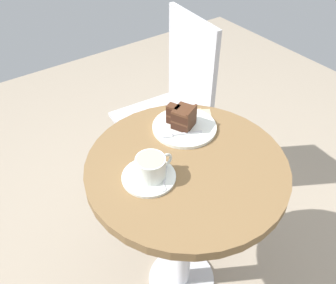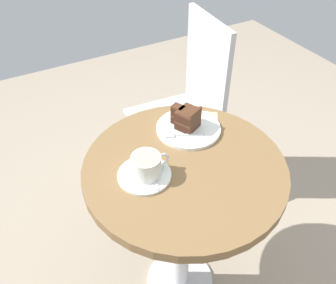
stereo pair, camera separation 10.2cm
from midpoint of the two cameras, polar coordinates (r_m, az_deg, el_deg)
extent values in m
cube|color=gray|center=(1.73, 3.69, -21.48)|extent=(4.40, 4.40, 0.01)
cylinder|color=brown|center=(1.14, 5.24, -4.34)|extent=(0.65, 0.65, 0.03)
cylinder|color=silver|center=(1.42, 4.34, -14.63)|extent=(0.07, 0.07, 0.69)
cylinder|color=silver|center=(1.72, 3.72, -21.27)|extent=(0.29, 0.29, 0.02)
cylinder|color=silver|center=(1.08, -1.12, -5.43)|extent=(0.17, 0.17, 0.01)
cylinder|color=silver|center=(1.06, -0.78, -3.94)|extent=(0.09, 0.09, 0.07)
cylinder|color=#D6B789|center=(1.03, -0.79, -2.62)|extent=(0.08, 0.08, 0.00)
torus|color=silver|center=(1.08, 1.70, -2.99)|extent=(0.05, 0.01, 0.05)
cube|color=silver|center=(1.07, 1.44, -5.58)|extent=(0.06, 0.07, 0.00)
ellipsoid|color=silver|center=(1.04, 0.92, -7.56)|extent=(0.02, 0.02, 0.00)
cylinder|color=silver|center=(1.26, 5.60, 2.11)|extent=(0.23, 0.23, 0.01)
cube|color=#381E14|center=(1.24, 5.50, 2.82)|extent=(0.09, 0.09, 0.03)
cube|color=#381E14|center=(1.26, 3.92, 3.51)|extent=(0.05, 0.05, 0.03)
cube|color=#4C2B19|center=(1.23, 5.55, 3.49)|extent=(0.09, 0.09, 0.01)
cube|color=#4C2B19|center=(1.25, 3.95, 4.17)|extent=(0.05, 0.05, 0.01)
cube|color=#381E14|center=(1.22, 5.60, 4.16)|extent=(0.09, 0.09, 0.03)
cube|color=#381E14|center=(1.24, 3.99, 4.84)|extent=(0.05, 0.05, 0.03)
cube|color=#4C2B19|center=(1.21, 5.66, 4.85)|extent=(0.09, 0.09, 0.01)
cube|color=#4C2B19|center=(1.23, 4.03, 5.52)|extent=(0.05, 0.05, 0.01)
cube|color=#4C2B19|center=(1.22, 6.73, 3.30)|extent=(0.07, 0.04, 0.08)
cube|color=silver|center=(1.22, 5.88, 1.07)|extent=(0.10, 0.05, 0.00)
cube|color=silver|center=(1.21, 2.68, 0.99)|extent=(0.04, 0.04, 0.00)
cube|color=tan|center=(1.29, 7.09, 2.89)|extent=(0.20, 0.20, 0.00)
cube|color=tan|center=(1.29, 6.30, 2.99)|extent=(0.18, 0.18, 0.00)
cylinder|color=#BCBCC1|center=(1.97, -4.16, -0.73)|extent=(0.02, 0.02, 0.44)
cylinder|color=#BCBCC1|center=(1.75, -0.33, -7.15)|extent=(0.02, 0.02, 0.44)
cylinder|color=#BCBCC1|center=(2.07, 4.20, 1.72)|extent=(0.02, 0.02, 0.44)
cylinder|color=#BCBCC1|center=(1.87, 8.78, -4.03)|extent=(0.02, 0.02, 0.44)
cube|color=#BCBCC1|center=(1.75, 2.32, 3.19)|extent=(0.41, 0.41, 0.02)
cube|color=#BCBCC1|center=(1.69, 8.00, 11.50)|extent=(0.05, 0.36, 0.49)
camera|label=1|loc=(0.05, -87.45, 2.21)|focal=38.00mm
camera|label=2|loc=(0.05, 92.55, -2.21)|focal=38.00mm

